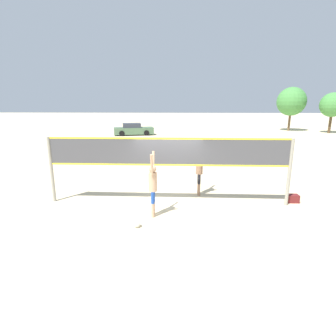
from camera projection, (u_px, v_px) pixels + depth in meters
ground_plane at (168, 203)px, 10.14m from camera, size 200.00×200.00×0.00m
volleyball_net at (168, 157)px, 9.71m from camera, size 9.08×0.12×2.53m
player_spiker at (153, 183)px, 8.70m from camera, size 0.28×0.71×2.21m
player_blocker at (199, 167)px, 10.78m from camera, size 0.28×0.72×2.24m
volleyball at (137, 224)px, 8.13m from camera, size 0.22×0.22×0.22m
gear_bag at (293, 198)px, 10.19m from camera, size 0.43×0.31×0.30m
parked_car_near at (133, 130)px, 31.78m from camera, size 5.00×2.86×1.44m
tree_left_cluster at (333, 105)px, 33.25m from camera, size 3.07×3.07×5.12m
tree_right_cluster at (291, 102)px, 36.18m from camera, size 3.89×3.89×5.96m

